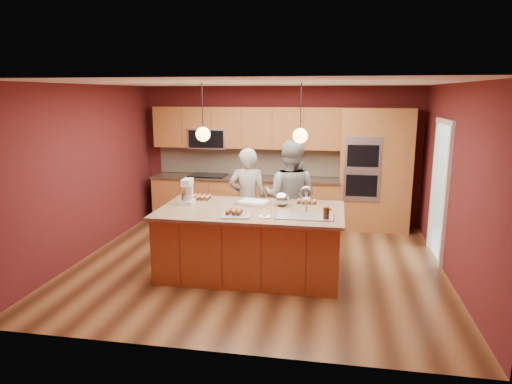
% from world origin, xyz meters
% --- Properties ---
extents(floor, '(5.50, 5.50, 0.00)m').
position_xyz_m(floor, '(0.00, 0.00, 0.00)').
color(floor, '#422513').
rests_on(floor, ground).
extents(ceiling, '(5.50, 5.50, 0.00)m').
position_xyz_m(ceiling, '(0.00, 0.00, 2.70)').
color(ceiling, white).
rests_on(ceiling, ground).
extents(wall_back, '(5.50, 0.00, 5.50)m').
position_xyz_m(wall_back, '(0.00, 2.50, 1.35)').
color(wall_back, '#53181A').
rests_on(wall_back, ground).
extents(wall_front, '(5.50, 0.00, 5.50)m').
position_xyz_m(wall_front, '(0.00, -2.50, 1.35)').
color(wall_front, '#53181A').
rests_on(wall_front, ground).
extents(wall_left, '(0.00, 5.00, 5.00)m').
position_xyz_m(wall_left, '(-2.75, 0.00, 1.35)').
color(wall_left, '#53181A').
rests_on(wall_left, ground).
extents(wall_right, '(0.00, 5.00, 5.00)m').
position_xyz_m(wall_right, '(2.75, 0.00, 1.35)').
color(wall_right, '#53181A').
rests_on(wall_right, ground).
extents(cabinet_run, '(3.74, 0.64, 2.30)m').
position_xyz_m(cabinet_run, '(-0.68, 2.25, 0.98)').
color(cabinet_run, '#975B26').
rests_on(cabinet_run, floor).
extents(oven_column, '(1.30, 0.62, 2.30)m').
position_xyz_m(oven_column, '(1.85, 2.19, 1.15)').
color(oven_column, '#975B26').
rests_on(oven_column, floor).
extents(doorway_trim, '(0.08, 1.11, 2.20)m').
position_xyz_m(doorway_trim, '(2.73, 0.80, 1.05)').
color(doorway_trim, silver).
rests_on(doorway_trim, wall_right).
extents(pendant_left, '(0.20, 0.20, 0.80)m').
position_xyz_m(pendant_left, '(-0.72, -0.38, 2.00)').
color(pendant_left, black).
rests_on(pendant_left, ceiling).
extents(pendant_right, '(0.20, 0.20, 0.80)m').
position_xyz_m(pendant_right, '(0.64, -0.38, 2.00)').
color(pendant_right, black).
rests_on(pendant_right, ceiling).
extents(island, '(2.60, 1.45, 1.34)m').
position_xyz_m(island, '(-0.02, -0.38, 0.49)').
color(island, '#975B26').
rests_on(island, floor).
extents(person_left, '(0.66, 0.47, 1.71)m').
position_xyz_m(person_left, '(-0.28, 0.60, 0.85)').
color(person_left, black).
rests_on(person_left, floor).
extents(person_right, '(1.00, 0.83, 1.84)m').
position_xyz_m(person_right, '(0.42, 0.60, 0.92)').
color(person_right, gray).
rests_on(person_right, floor).
extents(stand_mixer, '(0.20, 0.28, 0.37)m').
position_xyz_m(stand_mixer, '(-1.02, -0.23, 1.12)').
color(stand_mixer, silver).
rests_on(stand_mixer, island).
extents(sheet_cake, '(0.53, 0.44, 0.05)m').
position_xyz_m(sheet_cake, '(-0.06, -0.08, 0.98)').
color(sheet_cake, silver).
rests_on(sheet_cake, island).
extents(cooling_rack, '(0.41, 0.32, 0.02)m').
position_xyz_m(cooling_rack, '(-0.16, -0.82, 0.97)').
color(cooling_rack, silver).
rests_on(cooling_rack, island).
extents(mixing_bowl, '(0.24, 0.24, 0.21)m').
position_xyz_m(mixing_bowl, '(0.37, -0.10, 1.05)').
color(mixing_bowl, silver).
rests_on(mixing_bowl, island).
extents(plate, '(0.17, 0.17, 0.01)m').
position_xyz_m(plate, '(0.22, -0.78, 0.96)').
color(plate, white).
rests_on(plate, island).
extents(tumbler, '(0.08, 0.08, 0.16)m').
position_xyz_m(tumbler, '(1.02, -0.73, 1.04)').
color(tumbler, '#3B1D0E').
rests_on(tumbler, island).
extents(phone, '(0.13, 0.09, 0.01)m').
position_xyz_m(phone, '(1.03, -0.25, 0.96)').
color(phone, black).
rests_on(phone, island).
extents(cupcakes_left, '(0.30, 0.23, 0.07)m').
position_xyz_m(cupcakes_left, '(-0.91, 0.07, 0.99)').
color(cupcakes_left, '#B66F39').
rests_on(cupcakes_left, island).
extents(cupcakes_rack, '(0.22, 0.22, 0.06)m').
position_xyz_m(cupcakes_rack, '(-0.20, -0.74, 1.01)').
color(cupcakes_rack, '#B66F39').
rests_on(cupcakes_rack, island).
extents(cupcakes_right, '(0.30, 0.15, 0.07)m').
position_xyz_m(cupcakes_right, '(0.72, 0.07, 0.99)').
color(cupcakes_right, '#B66F39').
rests_on(cupcakes_right, island).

